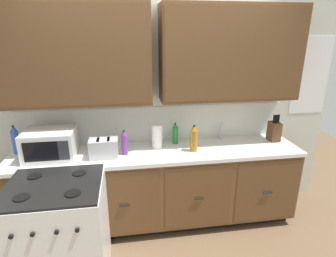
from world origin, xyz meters
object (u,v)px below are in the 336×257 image
(knife_block, at_px, (274,131))
(stove_range, at_px, (60,233))
(paper_towel_roll, at_px, (157,136))
(toaster, at_px, (104,148))
(bottle_green, at_px, (175,134))
(bottle_amber, at_px, (194,139))
(bottle_violet, at_px, (124,143))
(bottle_blue, at_px, (16,140))
(microwave, at_px, (50,144))

(knife_block, bearing_deg, stove_range, -162.57)
(stove_range, height_order, paper_towel_roll, paper_towel_roll)
(toaster, xyz_separation_m, bottle_green, (0.76, 0.25, 0.02))
(bottle_green, bearing_deg, stove_range, -144.81)
(bottle_green, distance_m, bottle_amber, 0.28)
(knife_block, bearing_deg, bottle_amber, -171.36)
(bottle_violet, bearing_deg, stove_range, -134.16)
(knife_block, xyz_separation_m, bottle_blue, (-2.79, 0.07, 0.03))
(microwave, xyz_separation_m, toaster, (0.52, -0.08, -0.04))
(toaster, relative_size, bottle_violet, 1.08)
(stove_range, relative_size, bottle_green, 3.94)
(stove_range, relative_size, microwave, 1.98)
(bottle_blue, bearing_deg, bottle_green, 0.59)
(knife_block, xyz_separation_m, bottle_green, (-1.14, 0.08, 0.00))
(stove_range, height_order, toaster, toaster)
(paper_towel_roll, relative_size, bottle_amber, 0.92)
(bottle_violet, bearing_deg, paper_towel_roll, 20.20)
(microwave, height_order, toaster, microwave)
(bottle_green, bearing_deg, bottle_amber, -56.59)
(toaster, distance_m, bottle_green, 0.80)
(microwave, xyz_separation_m, bottle_blue, (-0.37, 0.15, 0.01))
(bottle_blue, bearing_deg, bottle_violet, -10.00)
(knife_block, distance_m, paper_towel_roll, 1.35)
(knife_block, bearing_deg, paper_towel_roll, 179.95)
(microwave, height_order, bottle_blue, bottle_blue)
(knife_block, distance_m, bottle_blue, 2.79)
(bottle_blue, xyz_separation_m, bottle_violet, (1.09, -0.19, -0.02))
(stove_range, xyz_separation_m, toaster, (0.37, 0.55, 0.53))
(bottle_amber, bearing_deg, knife_block, 8.64)
(stove_range, xyz_separation_m, microwave, (-0.15, 0.63, 0.57))
(bottle_green, height_order, bottle_violet, bottle_violet)
(bottle_blue, relative_size, bottle_violet, 1.16)
(bottle_green, xyz_separation_m, bottle_blue, (-1.65, -0.02, 0.03))
(stove_range, bearing_deg, bottle_green, 35.19)
(microwave, xyz_separation_m, knife_block, (2.42, 0.09, -0.02))
(toaster, relative_size, bottle_green, 1.16)
(stove_range, distance_m, toaster, 0.85)
(toaster, distance_m, bottle_blue, 0.92)
(microwave, bearing_deg, bottle_green, 7.55)
(stove_range, xyz_separation_m, bottle_amber, (1.28, 0.56, 0.57))
(bottle_amber, bearing_deg, microwave, 177.45)
(bottle_amber, bearing_deg, bottle_green, 123.41)
(stove_range, distance_m, paper_towel_roll, 1.29)
(bottle_amber, bearing_deg, paper_towel_roll, 157.99)
(knife_block, relative_size, bottle_violet, 1.20)
(bottle_green, relative_size, bottle_blue, 0.80)
(stove_range, distance_m, microwave, 0.86)
(paper_towel_roll, height_order, bottle_green, paper_towel_roll)
(knife_block, relative_size, paper_towel_roll, 1.19)
(knife_block, distance_m, bottle_green, 1.14)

